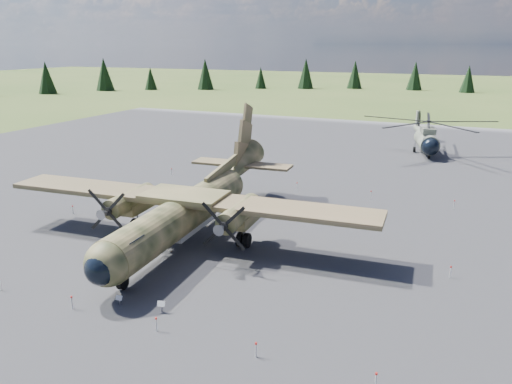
% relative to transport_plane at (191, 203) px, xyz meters
% --- Properties ---
extents(ground, '(500.00, 500.00, 0.00)m').
position_rel_transport_plane_xyz_m(ground, '(3.43, 0.46, -2.92)').
color(ground, '#59652D').
rests_on(ground, ground).
extents(apron, '(120.00, 120.00, 0.04)m').
position_rel_transport_plane_xyz_m(apron, '(3.43, 10.46, -2.92)').
color(apron, slate).
rests_on(apron, ground).
extents(transport_plane, '(30.91, 28.03, 10.18)m').
position_rel_transport_plane_xyz_m(transport_plane, '(0.00, 0.00, 0.00)').
color(transport_plane, '#343B20').
rests_on(transport_plane, ground).
extents(helicopter_near, '(23.45, 24.68, 4.94)m').
position_rel_transport_plane_xyz_m(helicopter_near, '(14.37, 41.32, 0.58)').
color(helicopter_near, gray).
rests_on(helicopter_near, ground).
extents(info_placard_left, '(0.43, 0.21, 0.66)m').
position_rel_transport_plane_xyz_m(info_placard_left, '(1.73, -11.55, -2.48)').
color(info_placard_left, gray).
rests_on(info_placard_left, ground).
extents(info_placard_right, '(0.50, 0.30, 0.73)m').
position_rel_transport_plane_xyz_m(info_placard_right, '(4.53, -11.22, -2.44)').
color(info_placard_right, gray).
rests_on(info_placard_right, ground).
extents(barrier_fence, '(33.12, 29.62, 0.85)m').
position_rel_transport_plane_xyz_m(barrier_fence, '(2.97, 0.38, -2.42)').
color(barrier_fence, silver).
rests_on(barrier_fence, ground).
extents(treeline, '(306.37, 301.18, 10.99)m').
position_rel_transport_plane_xyz_m(treeline, '(0.85, -2.56, 1.97)').
color(treeline, black).
rests_on(treeline, ground).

